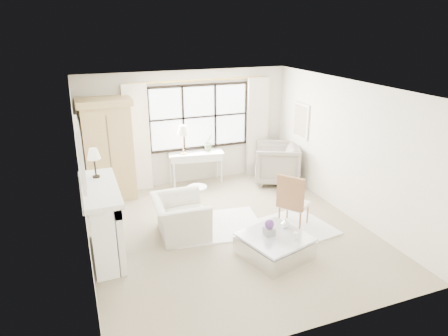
{
  "coord_description": "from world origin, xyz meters",
  "views": [
    {
      "loc": [
        -2.48,
        -6.19,
        3.72
      ],
      "look_at": [
        -0.04,
        0.2,
        1.21
      ],
      "focal_mm": 32.0,
      "sensor_mm": 36.0,
      "label": 1
    }
  ],
  "objects_px": {
    "armoire": "(108,149)",
    "coffee_table": "(275,246)",
    "console_table": "(196,168)",
    "club_armchair": "(180,217)"
  },
  "relations": [
    {
      "from": "armoire",
      "to": "coffee_table",
      "type": "distance_m",
      "value": 4.22
    },
    {
      "from": "coffee_table",
      "to": "armoire",
      "type": "bearing_deg",
      "value": 107.64
    },
    {
      "from": "armoire",
      "to": "coffee_table",
      "type": "height_order",
      "value": "armoire"
    },
    {
      "from": "armoire",
      "to": "console_table",
      "type": "distance_m",
      "value": 2.14
    },
    {
      "from": "armoire",
      "to": "club_armchair",
      "type": "bearing_deg",
      "value": -66.02
    },
    {
      "from": "console_table",
      "to": "armoire",
      "type": "bearing_deg",
      "value": -167.72
    },
    {
      "from": "club_armchair",
      "to": "coffee_table",
      "type": "distance_m",
      "value": 1.82
    },
    {
      "from": "armoire",
      "to": "club_armchair",
      "type": "height_order",
      "value": "armoire"
    },
    {
      "from": "club_armchair",
      "to": "coffee_table",
      "type": "bearing_deg",
      "value": -131.1
    },
    {
      "from": "armoire",
      "to": "console_table",
      "type": "xyz_separation_m",
      "value": [
        2.0,
        0.12,
        -0.74
      ]
    }
  ]
}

